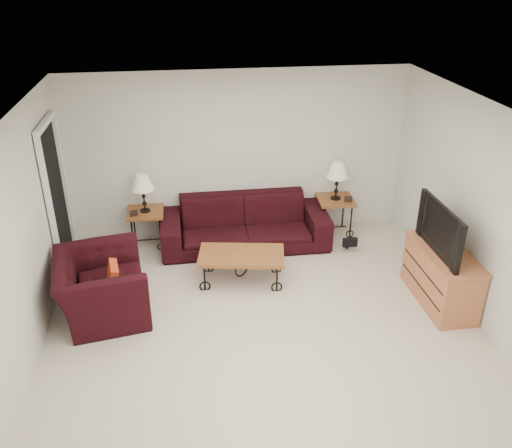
{
  "coord_description": "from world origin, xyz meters",
  "views": [
    {
      "loc": [
        -0.82,
        -4.99,
        3.88
      ],
      "look_at": [
        0.0,
        0.7,
        1.0
      ],
      "focal_mm": 37.56,
      "sensor_mm": 36.0,
      "label": 1
    }
  ],
  "objects": [
    {
      "name": "ground",
      "position": [
        0.0,
        0.0,
        0.0
      ],
      "size": [
        5.0,
        5.0,
        0.0
      ],
      "primitive_type": "plane",
      "color": "beige",
      "rests_on": "ground"
    },
    {
      "name": "wall_back",
      "position": [
        0.0,
        2.5,
        1.25
      ],
      "size": [
        5.0,
        0.02,
        2.5
      ],
      "primitive_type": "cube",
      "color": "silver",
      "rests_on": "ground"
    },
    {
      "name": "wall_front",
      "position": [
        0.0,
        -2.5,
        1.25
      ],
      "size": [
        5.0,
        0.02,
        2.5
      ],
      "primitive_type": "cube",
      "color": "silver",
      "rests_on": "ground"
    },
    {
      "name": "wall_left",
      "position": [
        -2.5,
        0.0,
        1.25
      ],
      "size": [
        0.02,
        5.0,
        2.5
      ],
      "primitive_type": "cube",
      "color": "silver",
      "rests_on": "ground"
    },
    {
      "name": "wall_right",
      "position": [
        2.5,
        0.0,
        1.25
      ],
      "size": [
        0.02,
        5.0,
        2.5
      ],
      "primitive_type": "cube",
      "color": "silver",
      "rests_on": "ground"
    },
    {
      "name": "ceiling",
      "position": [
        0.0,
        0.0,
        2.5
      ],
      "size": [
        5.0,
        5.0,
        0.0
      ],
      "primitive_type": "plane",
      "color": "white",
      "rests_on": "wall_back"
    },
    {
      "name": "doorway",
      "position": [
        -2.47,
        1.65,
        1.02
      ],
      "size": [
        0.08,
        0.94,
        2.04
      ],
      "primitive_type": "cube",
      "color": "black",
      "rests_on": "ground"
    },
    {
      "name": "sofa",
      "position": [
        0.02,
        2.02,
        0.36
      ],
      "size": [
        2.44,
        0.96,
        0.71
      ],
      "primitive_type": "imported",
      "color": "black",
      "rests_on": "ground"
    },
    {
      "name": "side_table_left",
      "position": [
        -1.41,
        2.2,
        0.28
      ],
      "size": [
        0.52,
        0.52,
        0.57
      ],
      "primitive_type": "cube",
      "rotation": [
        0.0,
        0.0,
        -0.01
      ],
      "color": "#945825",
      "rests_on": "ground"
    },
    {
      "name": "side_table_right",
      "position": [
        1.44,
        2.2,
        0.29
      ],
      "size": [
        0.56,
        0.56,
        0.58
      ],
      "primitive_type": "cube",
      "rotation": [
        0.0,
        0.0,
        -0.05
      ],
      "color": "#945825",
      "rests_on": "ground"
    },
    {
      "name": "lamp_left",
      "position": [
        -1.41,
        2.2,
        0.85
      ],
      "size": [
        0.32,
        0.32,
        0.57
      ],
      "primitive_type": null,
      "rotation": [
        0.0,
        0.0,
        -0.01
      ],
      "color": "black",
      "rests_on": "side_table_left"
    },
    {
      "name": "lamp_right",
      "position": [
        1.44,
        2.2,
        0.88
      ],
      "size": [
        0.35,
        0.35,
        0.58
      ],
      "primitive_type": null,
      "rotation": [
        0.0,
        0.0,
        -0.05
      ],
      "color": "black",
      "rests_on": "side_table_right"
    },
    {
      "name": "photo_frame_left",
      "position": [
        -1.56,
        2.05,
        0.61
      ],
      "size": [
        0.11,
        0.03,
        0.09
      ],
      "primitive_type": "cube",
      "rotation": [
        0.0,
        0.0,
        0.16
      ],
      "color": "black",
      "rests_on": "side_table_left"
    },
    {
      "name": "photo_frame_right",
      "position": [
        1.59,
        2.05,
        0.63
      ],
      "size": [
        0.12,
        0.04,
        0.1
      ],
      "primitive_type": "cube",
      "rotation": [
        0.0,
        0.0,
        -0.25
      ],
      "color": "black",
      "rests_on": "side_table_right"
    },
    {
      "name": "coffee_table",
      "position": [
        -0.15,
        1.02,
        0.21
      ],
      "size": [
        1.19,
        0.78,
        0.42
      ],
      "primitive_type": "cube",
      "rotation": [
        0.0,
        0.0,
        -0.17
      ],
      "color": "#945825",
      "rests_on": "ground"
    },
    {
      "name": "armchair",
      "position": [
        -1.88,
        0.55,
        0.38
      ],
      "size": [
        1.19,
        1.31,
        0.75
      ],
      "primitive_type": "imported",
      "rotation": [
        0.0,
        0.0,
        1.74
      ],
      "color": "black",
      "rests_on": "ground"
    },
    {
      "name": "throw_pillow",
      "position": [
        -1.72,
        0.5,
        0.52
      ],
      "size": [
        0.15,
        0.35,
        0.34
      ],
      "primitive_type": "cube",
      "rotation": [
        0.0,
        0.0,
        1.74
      ],
      "color": "#DB431C",
      "rests_on": "armchair"
    },
    {
      "name": "tv_stand",
      "position": [
        2.23,
        0.22,
        0.35
      ],
      "size": [
        0.49,
        1.18,
        0.71
      ],
      "primitive_type": "cube",
      "color": "#BF7147",
      "rests_on": "ground"
    },
    {
      "name": "television",
      "position": [
        2.21,
        0.22,
        1.01
      ],
      "size": [
        0.14,
        1.06,
        0.61
      ],
      "primitive_type": "imported",
      "rotation": [
        0.0,
        0.0,
        -1.57
      ],
      "color": "black",
      "rests_on": "tv_stand"
    },
    {
      "name": "backpack",
      "position": [
        1.5,
        1.67,
        0.21
      ],
      "size": [
        0.39,
        0.34,
        0.42
      ],
      "primitive_type": "ellipsoid",
      "rotation": [
        0.0,
        0.0,
        -0.33
      ],
      "color": "black",
      "rests_on": "ground"
    }
  ]
}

